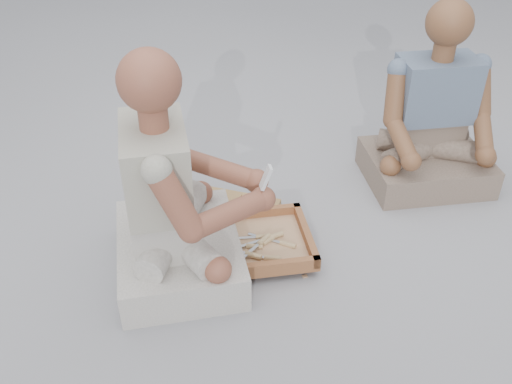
# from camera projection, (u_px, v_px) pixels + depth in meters

# --- Properties ---
(ground) EXTENTS (60.00, 60.00, 0.00)m
(ground) POSITION_uv_depth(u_px,v_px,m) (264.00, 262.00, 2.42)
(ground) COLOR #96969B
(ground) RESTS_ON ground
(carved_panel) EXTENTS (0.60, 0.46, 0.04)m
(carved_panel) POSITION_uv_depth(u_px,v_px,m) (216.00, 213.00, 2.67)
(carved_panel) COLOR brown
(carved_panel) RESTS_ON ground
(tool_tray) EXTENTS (0.58, 0.51, 0.06)m
(tool_tray) POSITION_uv_depth(u_px,v_px,m) (253.00, 243.00, 2.43)
(tool_tray) COLOR brown
(tool_tray) RESTS_ON carved_panel
(chisel_0) EXTENTS (0.16, 0.18, 0.02)m
(chisel_0) POSITION_uv_depth(u_px,v_px,m) (265.00, 242.00, 2.42)
(chisel_0) COLOR silver
(chisel_0) RESTS_ON tool_tray
(chisel_1) EXTENTS (0.21, 0.08, 0.02)m
(chisel_1) POSITION_uv_depth(u_px,v_px,m) (283.00, 243.00, 2.42)
(chisel_1) COLOR silver
(chisel_1) RESTS_ON tool_tray
(chisel_2) EXTENTS (0.22, 0.06, 0.02)m
(chisel_2) POSITION_uv_depth(u_px,v_px,m) (259.00, 237.00, 2.46)
(chisel_2) COLOR silver
(chisel_2) RESTS_ON tool_tray
(chisel_3) EXTENTS (0.22, 0.02, 0.02)m
(chisel_3) POSITION_uv_depth(u_px,v_px,m) (267.00, 258.00, 2.34)
(chisel_3) COLOR silver
(chisel_3) RESTS_ON tool_tray
(chisel_4) EXTENTS (0.22, 0.08, 0.02)m
(chisel_4) POSITION_uv_depth(u_px,v_px,m) (249.00, 254.00, 2.35)
(chisel_4) COLOR silver
(chisel_4) RESTS_ON tool_tray
(chisel_5) EXTENTS (0.20, 0.13, 0.02)m
(chisel_5) POSITION_uv_depth(u_px,v_px,m) (271.00, 237.00, 2.45)
(chisel_5) COLOR silver
(chisel_5) RESTS_ON tool_tray
(chisel_6) EXTENTS (0.22, 0.03, 0.02)m
(chisel_6) POSITION_uv_depth(u_px,v_px,m) (249.00, 246.00, 2.41)
(chisel_6) COLOR silver
(chisel_6) RESTS_ON tool_tray
(chisel_7) EXTENTS (0.13, 0.20, 0.02)m
(chisel_7) POSITION_uv_depth(u_px,v_px,m) (261.00, 242.00, 2.41)
(chisel_7) COLOR silver
(chisel_7) RESTS_ON tool_tray
(wood_chip_0) EXTENTS (0.02, 0.02, 0.00)m
(wood_chip_0) POSITION_uv_depth(u_px,v_px,m) (278.00, 203.00, 2.77)
(wood_chip_0) COLOR tan
(wood_chip_0) RESTS_ON ground
(wood_chip_1) EXTENTS (0.02, 0.02, 0.00)m
(wood_chip_1) POSITION_uv_depth(u_px,v_px,m) (298.00, 266.00, 2.39)
(wood_chip_1) COLOR tan
(wood_chip_1) RESTS_ON ground
(wood_chip_2) EXTENTS (0.02, 0.02, 0.00)m
(wood_chip_2) POSITION_uv_depth(u_px,v_px,m) (262.00, 247.00, 2.50)
(wood_chip_2) COLOR tan
(wood_chip_2) RESTS_ON ground
(wood_chip_3) EXTENTS (0.02, 0.02, 0.00)m
(wood_chip_3) POSITION_uv_depth(u_px,v_px,m) (271.00, 237.00, 2.56)
(wood_chip_3) COLOR tan
(wood_chip_3) RESTS_ON ground
(wood_chip_4) EXTENTS (0.02, 0.02, 0.00)m
(wood_chip_4) POSITION_uv_depth(u_px,v_px,m) (240.00, 280.00, 2.33)
(wood_chip_4) COLOR tan
(wood_chip_4) RESTS_ON ground
(wood_chip_5) EXTENTS (0.02, 0.02, 0.00)m
(wood_chip_5) POSITION_uv_depth(u_px,v_px,m) (304.00, 264.00, 2.41)
(wood_chip_5) COLOR tan
(wood_chip_5) RESTS_ON ground
(wood_chip_6) EXTENTS (0.02, 0.02, 0.00)m
(wood_chip_6) POSITION_uv_depth(u_px,v_px,m) (282.00, 221.00, 2.65)
(wood_chip_6) COLOR tan
(wood_chip_6) RESTS_ON ground
(wood_chip_7) EXTENTS (0.02, 0.02, 0.00)m
(wood_chip_7) POSITION_uv_depth(u_px,v_px,m) (251.00, 251.00, 2.48)
(wood_chip_7) COLOR tan
(wood_chip_7) RESTS_ON ground
(wood_chip_8) EXTENTS (0.02, 0.02, 0.00)m
(wood_chip_8) POSITION_uv_depth(u_px,v_px,m) (305.00, 276.00, 2.34)
(wood_chip_8) COLOR tan
(wood_chip_8) RESTS_ON ground
(wood_chip_9) EXTENTS (0.02, 0.02, 0.00)m
(wood_chip_9) POSITION_uv_depth(u_px,v_px,m) (181.00, 287.00, 2.29)
(wood_chip_9) COLOR tan
(wood_chip_9) RESTS_ON ground
(wood_chip_10) EXTENTS (0.02, 0.02, 0.00)m
(wood_chip_10) POSITION_uv_depth(u_px,v_px,m) (254.00, 268.00, 2.39)
(wood_chip_10) COLOR tan
(wood_chip_10) RESTS_ON ground
(wood_chip_11) EXTENTS (0.02, 0.02, 0.00)m
(wood_chip_11) POSITION_uv_depth(u_px,v_px,m) (211.00, 199.00, 2.79)
(wood_chip_11) COLOR tan
(wood_chip_11) RESTS_ON ground
(wood_chip_12) EXTENTS (0.02, 0.02, 0.00)m
(wood_chip_12) POSITION_uv_depth(u_px,v_px,m) (252.00, 262.00, 2.42)
(wood_chip_12) COLOR tan
(wood_chip_12) RESTS_ON ground
(craftsman) EXTENTS (0.71, 0.73, 0.96)m
(craftsman) POSITION_uv_depth(u_px,v_px,m) (173.00, 205.00, 2.21)
(craftsman) COLOR beige
(craftsman) RESTS_ON ground
(companion) EXTENTS (0.68, 0.59, 0.91)m
(companion) POSITION_uv_depth(u_px,v_px,m) (432.00, 126.00, 2.78)
(companion) COLOR #816C5D
(companion) RESTS_ON ground
(mobile_phone) EXTENTS (0.06, 0.05, 0.10)m
(mobile_phone) POSITION_uv_depth(u_px,v_px,m) (266.00, 177.00, 2.14)
(mobile_phone) COLOR silver
(mobile_phone) RESTS_ON craftsman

